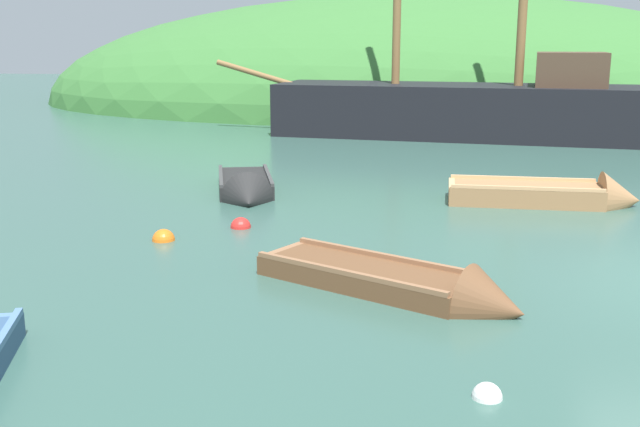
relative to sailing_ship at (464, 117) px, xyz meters
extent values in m
ellipsoid|color=#387033|center=(-1.90, 14.89, -0.68)|extent=(39.99, 25.80, 11.23)
cube|color=black|center=(-0.16, 0.02, -0.19)|extent=(12.98, 5.14, 2.59)
cube|color=#997A51|center=(-0.16, 0.02, 1.05)|extent=(12.44, 4.80, 0.10)
cylinder|color=olive|center=(-7.60, 1.05, 1.40)|extent=(2.95, 0.60, 0.97)
cube|color=#4C3828|center=(3.35, -0.46, 1.65)|extent=(2.51, 2.69, 1.10)
cube|color=brown|center=(-2.11, -16.52, -0.61)|extent=(3.17, 2.37, 0.39)
cone|color=brown|center=(-0.44, -17.43, -0.61)|extent=(1.13, 1.23, 0.99)
cube|color=#8E6242|center=(-3.40, -15.82, -0.55)|extent=(0.55, 0.89, 0.27)
cube|color=#8E6242|center=(-1.64, -16.78, -0.48)|extent=(0.62, 0.93, 0.05)
cube|color=#8E6242|center=(-2.58, -16.27, -0.48)|extent=(0.62, 0.93, 0.05)
cube|color=#8E6242|center=(-2.34, -16.95, -0.39)|extent=(2.66, 1.49, 0.07)
cube|color=#8E6242|center=(-1.88, -16.10, -0.39)|extent=(2.66, 1.49, 0.07)
cube|color=#9E7047|center=(0.70, -10.79, -0.55)|extent=(3.08, 1.29, 0.51)
cone|color=#9E7047|center=(2.60, -10.84, -0.55)|extent=(0.78, 1.16, 1.14)
cube|color=tan|center=(-0.77, -10.74, -0.48)|extent=(0.15, 1.08, 0.35)
cube|color=tan|center=(1.24, -10.80, -0.36)|extent=(0.21, 1.11, 0.05)
cube|color=tan|center=(0.17, -10.77, -0.36)|extent=(0.21, 1.11, 0.05)
cube|color=tan|center=(0.69, -11.35, -0.27)|extent=(2.98, 0.17, 0.07)
cube|color=tan|center=(0.72, -10.23, -0.27)|extent=(2.98, 0.17, 0.07)
cube|color=black|center=(-5.32, -10.18, -0.60)|extent=(1.80, 2.82, 0.42)
cone|color=black|center=(-4.88, -11.75, -0.60)|extent=(1.22, 0.93, 1.08)
cube|color=#3B3B3B|center=(-5.66, -8.97, -0.53)|extent=(1.02, 0.39, 0.29)
cube|color=#3B3B3B|center=(-5.20, -10.62, -0.45)|extent=(1.06, 0.46, 0.05)
cube|color=#3B3B3B|center=(-5.45, -9.74, -0.45)|extent=(1.06, 0.46, 0.05)
cube|color=#3B3B3B|center=(-5.83, -10.32, -0.36)|extent=(0.77, 2.49, 0.07)
cube|color=#3B3B3B|center=(-4.81, -10.03, -0.36)|extent=(0.77, 2.49, 0.07)
sphere|color=white|center=(-0.72, -19.69, -0.68)|extent=(0.29, 0.29, 0.29)
sphere|color=orange|center=(-5.66, -14.64, -0.68)|extent=(0.38, 0.38, 0.38)
sphere|color=red|center=(-4.59, -13.60, -0.68)|extent=(0.37, 0.37, 0.37)
camera|label=1|loc=(-1.39, -26.33, 2.60)|focal=42.12mm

